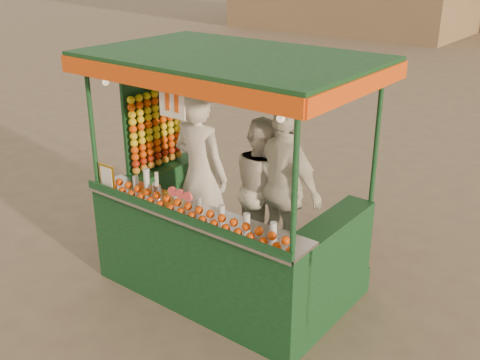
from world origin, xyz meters
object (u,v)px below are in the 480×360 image
Objects in this scene: vendor_left at (201,175)px; vendor_middle at (263,187)px; vendor_right at (285,188)px; juice_cart at (219,219)px.

vendor_middle is at bearing -140.45° from vendor_left.
vendor_middle is 0.89× the size of vendor_right.
vendor_left reaches higher than vendor_middle.
vendor_left is 1.20× the size of vendor_middle.
juice_cart is 1.50× the size of vendor_left.
vendor_left is (-0.30, 0.07, 0.41)m from juice_cart.
vendor_right reaches higher than vendor_middle.
vendor_right is at bearing -157.53° from vendor_left.
vendor_left is at bearing 166.35° from juice_cart.
vendor_middle is (0.53, 0.43, -0.16)m from vendor_left.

